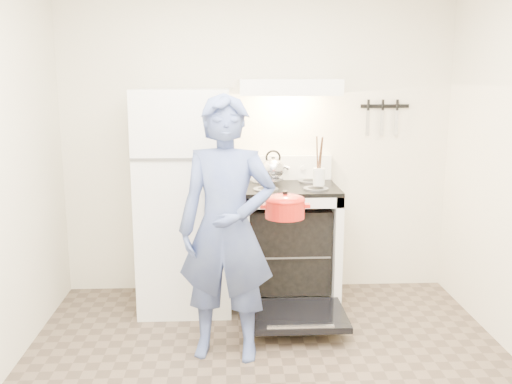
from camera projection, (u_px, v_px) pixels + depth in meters
back_wall at (257, 143)px, 4.71m from camera, size 3.20×0.02×2.50m
refrigerator at (185, 200)px, 4.42m from camera, size 0.70×0.70×1.70m
stove_body at (288, 246)px, 4.56m from camera, size 0.76×0.65×0.92m
cooktop at (289, 188)px, 4.47m from camera, size 0.76×0.65×0.03m
backsplash at (285, 167)px, 4.72m from camera, size 0.76×0.07×0.20m
oven_door at (296, 315)px, 4.05m from camera, size 0.70×0.54×0.04m
oven_rack at (288, 248)px, 4.57m from camera, size 0.60×0.52×0.01m
range_hood at (289, 87)px, 4.38m from camera, size 0.76×0.50×0.12m
knife_strip at (385, 106)px, 4.69m from camera, size 0.40×0.02×0.03m
pizza_stone at (297, 247)px, 4.55m from camera, size 0.36×0.36×0.02m
tea_kettle at (273, 167)px, 4.50m from camera, size 0.22×0.18×0.27m
utensil_jar at (319, 177)px, 4.32m from camera, size 0.11×0.11×0.13m
person at (227, 230)px, 3.59m from camera, size 0.67×0.50×1.69m
dutch_oven at (285, 209)px, 3.84m from camera, size 0.34×0.27×0.22m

